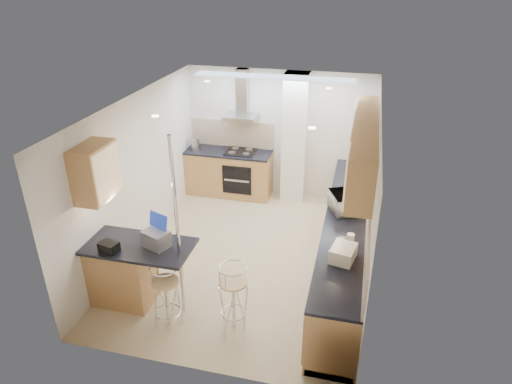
% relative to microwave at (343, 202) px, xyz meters
% --- Properties ---
extents(ground, '(4.80, 4.80, 0.00)m').
position_rel_microwave_xyz_m(ground, '(-1.42, -0.16, -1.06)').
color(ground, tan).
rests_on(ground, ground).
extents(room_shell, '(3.64, 4.84, 2.51)m').
position_rel_microwave_xyz_m(room_shell, '(-1.09, 0.21, 0.48)').
color(room_shell, white).
rests_on(room_shell, ground).
extents(right_counter, '(0.63, 4.40, 0.92)m').
position_rel_microwave_xyz_m(right_counter, '(0.08, -0.16, -0.60)').
color(right_counter, '#A97E43').
rests_on(right_counter, ground).
extents(back_counter, '(1.70, 0.63, 0.92)m').
position_rel_microwave_xyz_m(back_counter, '(-2.37, 1.94, -0.60)').
color(back_counter, '#A97E43').
rests_on(back_counter, ground).
extents(peninsula, '(1.47, 0.72, 0.94)m').
position_rel_microwave_xyz_m(peninsula, '(-2.54, -1.61, -0.58)').
color(peninsula, '#A97E43').
rests_on(peninsula, ground).
extents(microwave, '(0.51, 0.59, 0.27)m').
position_rel_microwave_xyz_m(microwave, '(0.00, 0.00, 0.00)').
color(microwave, silver).
rests_on(microwave, right_counter).
extents(laptop, '(0.39, 0.34, 0.22)m').
position_rel_microwave_xyz_m(laptop, '(-2.27, -1.58, -0.01)').
color(laptop, '#9B9DA3').
rests_on(laptop, peninsula).
extents(bag, '(0.26, 0.21, 0.13)m').
position_rel_microwave_xyz_m(bag, '(-2.81, -1.83, -0.05)').
color(bag, black).
rests_on(bag, peninsula).
extents(bar_stool_near, '(0.37, 0.37, 0.91)m').
position_rel_microwave_xyz_m(bar_stool_near, '(-2.02, -1.95, -0.60)').
color(bar_stool_near, tan).
rests_on(bar_stool_near, ground).
extents(bar_stool_end, '(0.53, 0.53, 0.92)m').
position_rel_microwave_xyz_m(bar_stool_end, '(-1.19, -1.76, -0.60)').
color(bar_stool_end, tan).
rests_on(bar_stool_end, ground).
extents(jar_a, '(0.15, 0.15, 0.18)m').
position_rel_microwave_xyz_m(jar_a, '(0.22, 0.66, -0.05)').
color(jar_a, beige).
rests_on(jar_a, right_counter).
extents(jar_b, '(0.14, 0.14, 0.13)m').
position_rel_microwave_xyz_m(jar_b, '(0.04, 0.39, -0.07)').
color(jar_b, beige).
rests_on(jar_b, right_counter).
extents(jar_c, '(0.17, 0.17, 0.18)m').
position_rel_microwave_xyz_m(jar_c, '(0.10, -1.26, -0.05)').
color(jar_c, beige).
rests_on(jar_c, right_counter).
extents(jar_d, '(0.12, 0.12, 0.15)m').
position_rel_microwave_xyz_m(jar_d, '(0.16, -0.90, -0.06)').
color(jar_d, silver).
rests_on(jar_d, right_counter).
extents(bread_bin, '(0.35, 0.40, 0.19)m').
position_rel_microwave_xyz_m(bread_bin, '(0.09, -1.28, -0.04)').
color(bread_bin, beige).
rests_on(bread_bin, right_counter).
extents(kettle, '(0.16, 0.16, 0.24)m').
position_rel_microwave_xyz_m(kettle, '(-3.02, 1.86, -0.02)').
color(kettle, '#AAADAF').
rests_on(kettle, back_counter).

